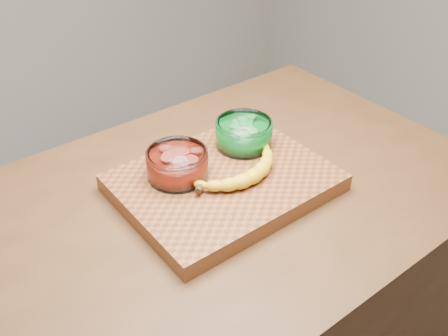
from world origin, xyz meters
TOP-DOWN VIEW (x-y plane):
  - counter at (0.00, 0.00)m, footprint 1.20×0.80m
  - cutting_board at (0.00, 0.00)m, footprint 0.45×0.35m
  - bowl_red at (-0.08, 0.06)m, footprint 0.13×0.13m
  - bowl_green at (0.11, 0.07)m, footprint 0.13×0.13m
  - banana at (0.03, -0.03)m, footprint 0.26×0.13m

SIDE VIEW (x-z plane):
  - counter at x=0.00m, z-range 0.00..0.90m
  - cutting_board at x=0.00m, z-range 0.90..0.94m
  - banana at x=0.03m, z-range 0.94..0.98m
  - bowl_red at x=-0.08m, z-range 0.94..1.00m
  - bowl_green at x=0.11m, z-range 0.94..1.00m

